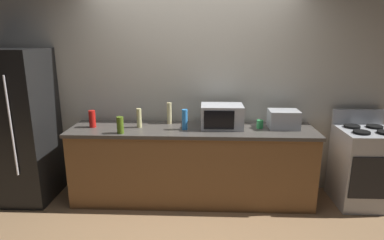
% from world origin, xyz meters
% --- Properties ---
extents(ground_plane, '(8.00, 8.00, 0.00)m').
position_xyz_m(ground_plane, '(0.00, 0.00, 0.00)').
color(ground_plane, '#93704C').
extents(back_wall, '(6.40, 0.10, 2.70)m').
position_xyz_m(back_wall, '(0.00, 0.81, 1.35)').
color(back_wall, beige).
rests_on(back_wall, ground_plane).
extents(counter_run, '(2.84, 0.64, 0.90)m').
position_xyz_m(counter_run, '(0.00, 0.40, 0.45)').
color(counter_run, brown).
rests_on(counter_run, ground_plane).
extents(refrigerator, '(0.72, 0.73, 1.80)m').
position_xyz_m(refrigerator, '(-2.05, 0.40, 0.90)').
color(refrigerator, black).
rests_on(refrigerator, ground_plane).
extents(stove_range, '(0.60, 0.61, 1.08)m').
position_xyz_m(stove_range, '(2.00, 0.40, 0.46)').
color(stove_range, '#B7BABF').
rests_on(stove_range, ground_plane).
extents(microwave, '(0.48, 0.35, 0.27)m').
position_xyz_m(microwave, '(0.34, 0.45, 1.04)').
color(microwave, '#B7BABF').
rests_on(microwave, counter_run).
extents(toaster_oven, '(0.34, 0.26, 0.21)m').
position_xyz_m(toaster_oven, '(1.06, 0.46, 1.01)').
color(toaster_oven, '#B7BABF').
rests_on(toaster_oven, counter_run).
extents(bottle_vinegar, '(0.06, 0.06, 0.22)m').
position_xyz_m(bottle_vinegar, '(-0.62, 0.42, 1.01)').
color(bottle_vinegar, beige).
rests_on(bottle_vinegar, counter_run).
extents(bottle_hand_soap, '(0.06, 0.06, 0.26)m').
position_xyz_m(bottle_hand_soap, '(-0.28, 0.60, 1.03)').
color(bottle_hand_soap, beige).
rests_on(bottle_hand_soap, counter_run).
extents(bottle_hot_sauce, '(0.08, 0.08, 0.20)m').
position_xyz_m(bottle_hot_sauce, '(-1.16, 0.41, 1.00)').
color(bottle_hot_sauce, red).
rests_on(bottle_hot_sauce, counter_run).
extents(bottle_spray_cleaner, '(0.06, 0.06, 0.23)m').
position_xyz_m(bottle_spray_cleaner, '(-0.08, 0.35, 1.02)').
color(bottle_spray_cleaner, '#338CE5').
rests_on(bottle_spray_cleaner, counter_run).
extents(bottle_olive_oil, '(0.08, 0.08, 0.19)m').
position_xyz_m(bottle_olive_oil, '(-0.78, 0.17, 0.99)').
color(bottle_olive_oil, '#4C6B19').
rests_on(bottle_olive_oil, counter_run).
extents(mug_green, '(0.08, 0.08, 0.10)m').
position_xyz_m(mug_green, '(0.78, 0.44, 0.95)').
color(mug_green, '#2D8C47').
rests_on(mug_green, counter_run).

